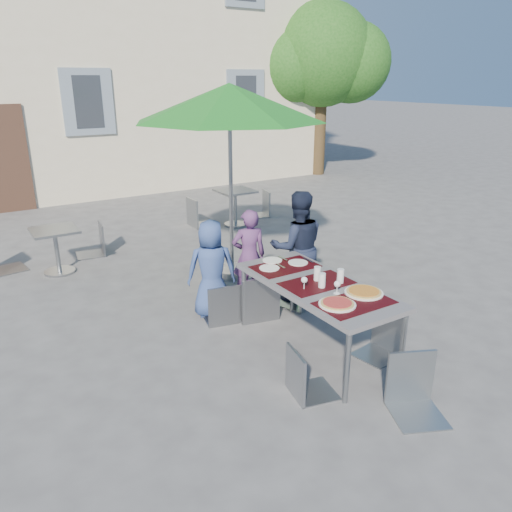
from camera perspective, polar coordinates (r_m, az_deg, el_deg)
ground at (r=5.69m, az=3.13°, el=-8.61°), size 90.00×90.00×0.00m
tree at (r=14.99m, az=7.66°, el=21.66°), size 3.60×3.00×4.70m
dining_table at (r=5.07m, az=6.95°, el=-3.68°), size 0.80×1.85×0.76m
pizza_near_left at (r=4.58m, az=9.27°, el=-5.39°), size 0.34×0.34×0.03m
pizza_near_right at (r=4.87m, az=12.23°, el=-4.04°), size 0.37×0.37×0.03m
glassware at (r=4.98m, az=7.93°, el=-2.50°), size 0.47×0.42×0.15m
place_settings at (r=5.51m, az=2.79°, el=-0.86°), size 0.62×0.43×0.01m
child_0 at (r=5.85m, az=-5.09°, el=-1.47°), size 0.67×0.56×1.18m
child_1 at (r=6.23m, az=-0.80°, el=0.02°), size 0.50×0.40×1.19m
child_2 at (r=6.21m, az=4.77°, el=1.02°), size 0.79×0.64×1.42m
chair_0 at (r=5.68m, az=-3.85°, el=-2.73°), size 0.48×0.48×0.91m
chair_1 at (r=5.72m, az=0.20°, el=-1.58°), size 0.54×0.55×1.04m
chair_2 at (r=6.09m, az=5.59°, el=-0.90°), size 0.54×0.54×0.96m
chair_3 at (r=4.42m, az=5.73°, el=-10.18°), size 0.46×0.45×0.86m
chair_4 at (r=5.20m, az=14.53°, el=-5.92°), size 0.44×0.43×0.86m
chair_5 at (r=4.40m, az=18.14°, el=-10.35°), size 0.56×0.57×0.96m
patio_umbrella at (r=6.73m, az=-3.06°, el=16.94°), size 2.54×2.54×2.64m
cafe_table_0 at (r=7.73m, az=-21.87°, el=1.16°), size 0.62×0.62×0.66m
bg_chair_r_0 at (r=8.32m, az=-18.11°, el=3.89°), size 0.49×0.48×0.96m
cafe_table_1 at (r=9.58m, az=-2.38°, el=6.15°), size 0.65×0.65×0.69m
bg_chair_l_1 at (r=9.54m, az=-6.79°, el=6.97°), size 0.47×0.46×1.04m
bg_chair_r_1 at (r=10.25m, az=0.65°, el=7.75°), size 0.53×0.52×0.98m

